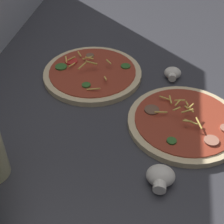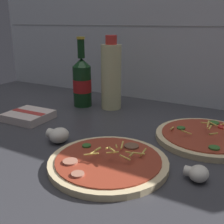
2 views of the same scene
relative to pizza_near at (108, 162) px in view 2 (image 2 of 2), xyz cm
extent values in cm
cube|color=#38383D|center=(-5.85, 8.16, -2.08)|extent=(160.00, 90.00, 2.50)
cube|color=silver|center=(-5.85, 53.66, 26.67)|extent=(160.00, 1.00, 60.00)
cube|color=gray|center=(-5.85, 53.11, 26.67)|extent=(156.80, 0.16, 0.30)
cylinder|color=beige|center=(0.02, 0.00, -0.14)|extent=(25.33, 25.33, 1.38)
cylinder|color=#9E3823|center=(0.02, 0.00, 0.70)|extent=(22.29, 22.29, 0.30)
cylinder|color=#B7755B|center=(-1.59, -8.56, 1.05)|extent=(2.51, 2.51, 0.40)
cylinder|color=#B7755B|center=(-6.01, -5.34, 1.05)|extent=(3.10, 3.10, 0.40)
cylinder|color=brown|center=(1.75, 7.54, 1.05)|extent=(3.35, 3.35, 0.40)
cylinder|color=#336628|center=(-7.36, 2.67, 1.05)|extent=(2.04, 2.04, 0.40)
cylinder|color=#EFCC56|center=(5.81, 4.88, 1.62)|extent=(0.43, 2.71, 1.06)
cylinder|color=#EFCC56|center=(-2.46, -2.67, 2.40)|extent=(2.99, 1.56, 0.86)
cylinder|color=#EFCC56|center=(1.34, -0.56, 2.81)|extent=(2.08, 2.10, 0.45)
cylinder|color=#EFCC56|center=(0.78, 2.15, 2.96)|extent=(1.36, 1.75, 0.63)
cylinder|color=#EFCC56|center=(-2.45, -0.21, 2.58)|extent=(0.42, 1.99, 0.45)
cylinder|color=#EFCC56|center=(3.65, 1.95, 2.38)|extent=(1.91, 1.41, 0.96)
cylinder|color=#EFCC56|center=(5.24, 3.57, 1.78)|extent=(2.78, 0.95, 0.45)
cylinder|color=#EFCC56|center=(4.68, 1.51, 2.32)|extent=(0.61, 2.47, 0.59)
cylinder|color=#EFCC56|center=(-2.45, -0.99, 2.46)|extent=(1.12, 2.91, 0.63)
cylinder|color=#EFCC56|center=(-0.01, -0.10, 3.35)|extent=(0.94, 2.66, 1.21)
cylinder|color=#EFCC56|center=(1.43, -0.81, 3.53)|extent=(1.93, 1.35, 0.44)
cylinder|color=#EFCC56|center=(4.02, -0.15, 2.17)|extent=(2.38, 0.76, 1.03)
cylinder|color=#EFCC56|center=(0.38, 5.47, 1.81)|extent=(1.35, 2.94, 0.84)
cylinder|color=beige|center=(15.05, 24.24, -0.11)|extent=(25.81, 25.81, 1.44)
cylinder|color=#9E3823|center=(15.05, 24.24, 0.76)|extent=(22.71, 22.71, 0.30)
cylinder|color=red|center=(18.20, 30.82, 1.11)|extent=(3.34, 3.34, 0.40)
cylinder|color=#336628|center=(15.10, 32.76, 1.11)|extent=(3.11, 3.11, 0.40)
cylinder|color=#336628|center=(18.40, 15.94, 1.11)|extent=(2.50, 2.50, 0.40)
cylinder|color=#336628|center=(8.31, 24.32, 1.11)|extent=(2.19, 2.19, 0.40)
cylinder|color=#EFCC56|center=(15.05, 24.41, 3.36)|extent=(0.72, 3.08, 1.12)
cylinder|color=#EFCC56|center=(13.97, 26.70, 2.79)|extent=(2.59, 1.80, 0.99)
cylinder|color=#EFCC56|center=(15.69, 24.11, 2.74)|extent=(0.58, 2.08, 0.84)
cylinder|color=#EFCC56|center=(17.23, 20.28, 2.71)|extent=(1.91, 1.74, 0.44)
cylinder|color=#EFCC56|center=(15.43, 29.91, 1.79)|extent=(2.79, 1.36, 0.78)
cylinder|color=#EFCC56|center=(6.56, 22.10, 1.46)|extent=(0.62, 3.34, 0.88)
cylinder|color=#EFCC56|center=(10.88, 19.98, 1.91)|extent=(2.59, 1.24, 1.17)
cylinder|color=#143819|center=(-30.50, 33.75, 6.24)|extent=(6.44, 6.44, 14.14)
cone|color=#143819|center=(-30.50, 33.75, 14.74)|extent=(6.44, 6.44, 2.87)
cylinder|color=#143819|center=(-30.50, 33.75, 19.36)|extent=(2.45, 2.45, 6.37)
cylinder|color=gold|center=(-30.50, 33.75, 22.95)|extent=(2.82, 2.82, 0.80)
cylinder|color=red|center=(-30.50, 33.75, 6.52)|extent=(6.51, 6.51, 4.53)
cylinder|color=beige|center=(-20.10, 36.27, 10.08)|extent=(6.90, 6.90, 21.84)
cylinder|color=red|center=(-20.10, 36.27, 22.49)|extent=(3.80, 3.80, 2.98)
cylinder|color=white|center=(16.18, 3.48, 0.70)|extent=(1.98, 1.98, 1.98)
ellipsoid|color=silver|center=(17.94, 3.48, 0.70)|extent=(3.73, 4.39, 3.07)
cylinder|color=white|center=(-18.97, 4.31, 1.06)|extent=(2.44, 2.44, 2.44)
ellipsoid|color=silver|center=(-16.80, 4.31, 1.06)|extent=(4.61, 5.42, 3.79)
cube|color=beige|center=(-36.16, 12.97, 0.37)|extent=(12.85, 12.11, 2.40)
cube|color=#B73833|center=(-36.16, 12.97, 1.65)|extent=(11.92, 2.49, 0.16)
camera|label=1|loc=(-57.95, 6.16, 51.28)|focal=55.00mm
camera|label=2|loc=(26.91, -45.59, 28.32)|focal=45.00mm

